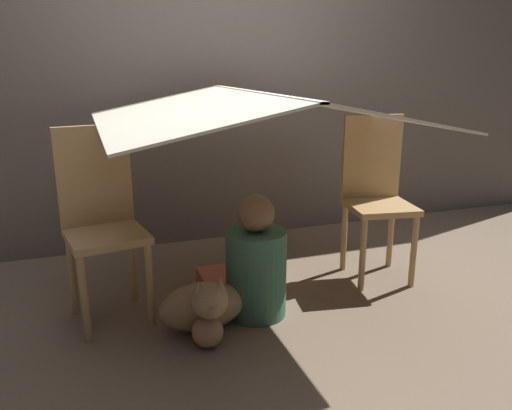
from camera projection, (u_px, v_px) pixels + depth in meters
ground_plane at (265, 307)px, 2.70m from camera, size 8.80×8.80×0.00m
wall_back at (205, 67)px, 3.45m from camera, size 7.00×0.05×2.50m
chair_left at (102, 217)px, 2.50m from camera, size 0.43×0.43×0.98m
chair_right at (376, 191)px, 3.01m from camera, size 0.42×0.42×0.98m
sheet_canopy at (256, 107)px, 2.54m from camera, size 1.57×1.52×0.16m
person_front at (256, 266)px, 2.57m from camera, size 0.31×0.31×0.64m
dog at (204, 305)px, 2.41m from camera, size 0.43×0.39×0.34m
floor_cushion at (239, 281)px, 2.90m from camera, size 0.43×0.35×0.10m
plush_toy at (208, 328)px, 2.31m from camera, size 0.15×0.15×0.23m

